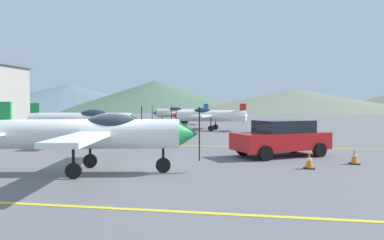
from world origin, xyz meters
The scene contains 13 objects.
ground_plane centered at (0.00, 0.00, 0.00)m, with size 400.00×400.00×0.00m, color slate.
apron_line_near centered at (0.00, -4.69, 0.01)m, with size 80.00×0.16×0.01m, color yellow.
apron_line_far centered at (0.00, 7.90, 0.01)m, with size 80.00×0.16×0.01m, color yellow.
airplane_near centered at (-0.22, -0.73, 1.36)m, with size 7.08×8.09×2.42m.
airplane_mid centered at (-5.19, 8.60, 1.36)m, with size 7.07×8.11×2.42m.
airplane_far centered at (0.98, 20.25, 1.36)m, with size 7.05×8.10×2.42m.
airplane_back centered at (-3.62, 30.05, 1.36)m, with size 7.03×8.09×2.42m.
car_sedan centered at (6.28, 4.48, 0.84)m, with size 4.59×3.83×1.62m.
traffic_cone_front centered at (8.94, 2.68, 0.29)m, with size 0.36×0.36×0.59m.
traffic_cone_side centered at (7.05, 1.34, 0.29)m, with size 0.36×0.36×0.59m.
hill_left centered at (-73.11, 132.40, 5.53)m, with size 84.43×84.43×11.06m, color slate.
hill_centerleft centered at (-30.76, 116.78, 5.57)m, with size 67.80×67.80×11.14m, color #4C6651.
hill_centerright centered at (18.53, 114.03, 3.68)m, with size 79.49×79.49×7.37m, color slate.
Camera 1 is at (5.10, -12.32, 2.32)m, focal length 34.15 mm.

